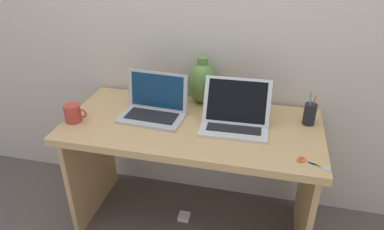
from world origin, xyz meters
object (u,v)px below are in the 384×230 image
pen_cup (310,114)px  power_brick (184,217)px  green_vase (202,82)px  laptop_right (236,115)px  coffee_mug (73,113)px  laptop_left (155,104)px  scissors (307,162)px

pen_cup → power_brick: bearing=-169.5°
green_vase → power_brick: bearing=-102.4°
power_brick → pen_cup: bearing=10.5°
pen_cup → power_brick: 1.02m
laptop_right → coffee_mug: laptop_right is taller
green_vase → pen_cup: (0.61, -0.13, -0.07)m
laptop_left → pen_cup: size_ratio=1.90×
laptop_right → green_vase: size_ratio=1.27×
laptop_right → scissors: size_ratio=2.49×
laptop_right → laptop_left: bearing=178.1°
green_vase → coffee_mug: green_vase is taller
laptop_right → green_vase: green_vase is taller
coffee_mug → laptop_right: bearing=10.5°
laptop_right → pen_cup: laptop_right is taller
laptop_right → power_brick: size_ratio=5.10×
pen_cup → scissors: size_ratio=1.32×
pen_cup → green_vase: bearing=168.1°
laptop_right → scissors: 0.45m
green_vase → laptop_right: bearing=-45.6°
laptop_left → pen_cup: (0.83, 0.09, -0.00)m
pen_cup → coffee_mug: bearing=-168.0°
green_vase → scissors: (0.59, -0.49, -0.12)m
green_vase → coffee_mug: 0.74m
laptop_left → coffee_mug: 0.44m
scissors → laptop_right: bearing=144.2°
laptop_right → coffee_mug: 0.87m
power_brick → laptop_right: bearing=4.0°
green_vase → power_brick: 0.87m
laptop_left → power_brick: laptop_left is taller
laptop_left → coffee_mug: (-0.40, -0.17, -0.01)m
laptop_left → laptop_right: bearing=-1.9°
laptop_right → green_vase: 0.33m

